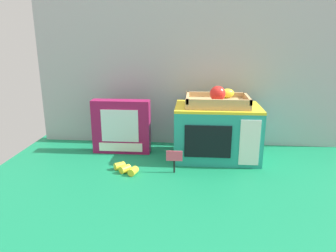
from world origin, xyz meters
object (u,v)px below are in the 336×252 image
object	(u,v)px
food_groups_crate	(218,100)
loose_toy_banana	(126,169)
price_sign	(174,158)
toy_microwave	(217,132)
cookie_set_box	(121,127)

from	to	relation	value
food_groups_crate	loose_toy_banana	xyz separation A→B (m)	(-0.40, -0.21, -0.27)
price_sign	loose_toy_banana	distance (m)	0.22
price_sign	loose_toy_banana	bearing A→B (deg)	-176.85
toy_microwave	cookie_set_box	world-z (taller)	cookie_set_box
food_groups_crate	loose_toy_banana	distance (m)	0.52
price_sign	cookie_set_box	bearing A→B (deg)	140.36
toy_microwave	loose_toy_banana	world-z (taller)	toy_microwave
price_sign	loose_toy_banana	xyz separation A→B (m)	(-0.21, -0.01, -0.05)
cookie_set_box	price_sign	bearing A→B (deg)	-39.64
price_sign	toy_microwave	bearing A→B (deg)	45.92
loose_toy_banana	price_sign	bearing A→B (deg)	3.15
cookie_set_box	price_sign	world-z (taller)	cookie_set_box
food_groups_crate	price_sign	size ratio (longest dim) A/B	2.90
loose_toy_banana	food_groups_crate	bearing A→B (deg)	27.65
price_sign	loose_toy_banana	world-z (taller)	price_sign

